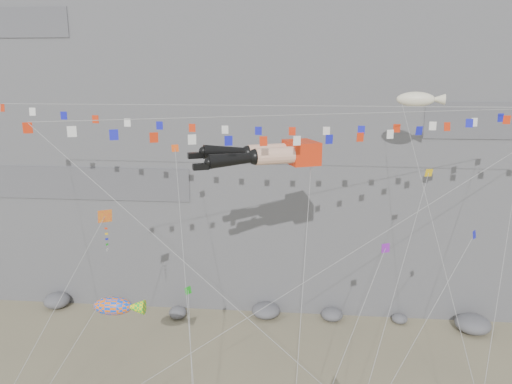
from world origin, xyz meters
TOP-DOWN VIEW (x-y plane):
  - cliff at (0.00, 32.00)m, footprint 80.00×28.00m
  - talus_boulders at (0.00, 17.00)m, footprint 60.00×3.00m
  - legs_kite at (0.90, 5.86)m, footprint 8.18×16.89m
  - flag_banner_upper at (1.15, 8.49)m, footprint 38.36×13.13m
  - flag_banner_lower at (3.63, 4.42)m, footprint 28.24×13.15m
  - harlequin_kite at (-9.46, 4.71)m, footprint 6.76×9.47m
  - fish_windsock at (-8.14, 1.83)m, footprint 7.30×7.30m
  - blimp_windsock at (10.97, 12.24)m, footprint 5.13×14.59m
  - small_kite_a at (-5.66, 8.44)m, footprint 5.06×14.67m
  - small_kite_b at (7.95, 3.61)m, footprint 6.85×10.19m
  - small_kite_c at (-3.80, 3.11)m, footprint 2.97×9.86m
  - small_kite_d at (11.08, 7.72)m, footprint 7.90×15.55m
  - small_kite_e at (12.90, 3.90)m, footprint 10.13×9.72m

SIDE VIEW (x-z plane):
  - talus_boulders at x=0.00m, z-range 0.00..1.20m
  - fish_windsock at x=-8.14m, z-range 2.32..14.15m
  - small_kite_c at x=-3.80m, z-range 2.12..15.08m
  - small_kite_b at x=7.95m, z-range 3.48..19.82m
  - small_kite_e at x=12.90m, z-range 3.22..21.50m
  - harlequin_kite at x=-9.46m, z-range 4.69..21.20m
  - small_kite_d at x=11.08m, z-range 3.85..26.57m
  - small_kite_a at x=-5.66m, z-range 5.25..27.55m
  - legs_kite at x=0.90m, z-range 5.54..28.39m
  - flag_banner_lower at x=3.63m, z-range 8.32..30.74m
  - flag_banner_upper at x=1.15m, z-range 5.60..33.90m
  - blimp_windsock at x=10.97m, z-range 7.76..32.19m
  - cliff at x=0.00m, z-range 0.00..50.00m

